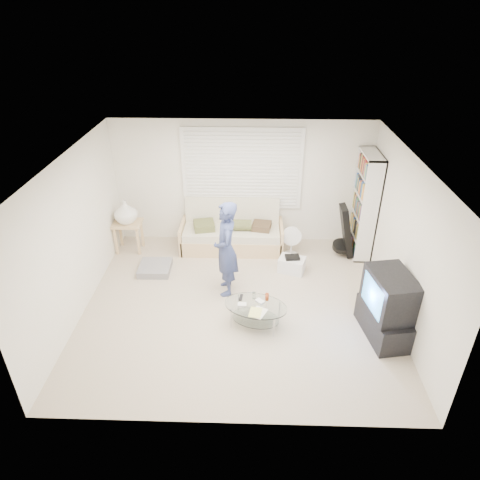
{
  "coord_description": "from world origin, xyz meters",
  "views": [
    {
      "loc": [
        0.21,
        -5.6,
        4.45
      ],
      "look_at": [
        0.02,
        0.3,
        1.07
      ],
      "focal_mm": 32.0,
      "sensor_mm": 36.0,
      "label": 1
    }
  ],
  "objects_px": {
    "tv_unit": "(387,307)",
    "coffee_table": "(255,309)",
    "bookshelf": "(364,205)",
    "futon_sofa": "(232,233)"
  },
  "relations": [
    {
      "from": "futon_sofa",
      "to": "tv_unit",
      "type": "xyz_separation_m",
      "value": [
        2.39,
        -2.49,
        0.19
      ]
    },
    {
      "from": "bookshelf",
      "to": "coffee_table",
      "type": "distance_m",
      "value": 3.12
    },
    {
      "from": "coffee_table",
      "to": "tv_unit",
      "type": "bearing_deg",
      "value": -5.08
    },
    {
      "from": "tv_unit",
      "to": "coffee_table",
      "type": "relative_size",
      "value": 0.97
    },
    {
      "from": "tv_unit",
      "to": "coffee_table",
      "type": "height_order",
      "value": "tv_unit"
    },
    {
      "from": "futon_sofa",
      "to": "bookshelf",
      "type": "distance_m",
      "value": 2.61
    },
    {
      "from": "futon_sofa",
      "to": "tv_unit",
      "type": "bearing_deg",
      "value": -46.21
    },
    {
      "from": "futon_sofa",
      "to": "coffee_table",
      "type": "xyz_separation_m",
      "value": [
        0.47,
        -2.32,
        -0.03
      ]
    },
    {
      "from": "tv_unit",
      "to": "coffee_table",
      "type": "xyz_separation_m",
      "value": [
        -1.91,
        0.17,
        -0.22
      ]
    },
    {
      "from": "tv_unit",
      "to": "coffee_table",
      "type": "distance_m",
      "value": 1.93
    }
  ]
}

